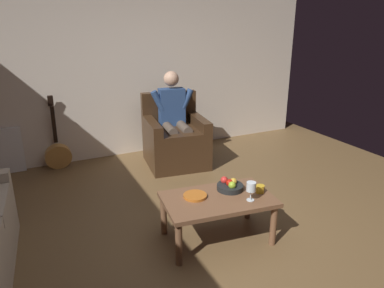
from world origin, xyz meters
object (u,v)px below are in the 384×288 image
Objects in this scene: person_seated at (174,116)px; wine_glass_near at (251,188)px; coffee_table at (218,204)px; candle_jar at (260,189)px; guitar at (58,153)px; fruit_bowl at (230,186)px; armchair at (175,140)px; decorative_dish at (195,196)px.

wine_glass_near is at bearing 93.16° from person_seated.
coffee_table is 6.01× the size of wine_glass_near.
coffee_table is 13.40× the size of candle_jar.
guitar is 2.70m from fruit_bowl.
guitar is 12.79× the size of candle_jar.
armchair is 2.01m from candle_jar.
coffee_table is 4.91× the size of decorative_dish.
candle_jar is (-0.01, 2.01, -0.23)m from person_seated.
person_seated reaches higher than armchair.
decorative_dish is at bearing 80.00° from person_seated.
coffee_table is at bearing 26.92° from fruit_bowl.
person_seated reaches higher than wine_glass_near.
fruit_bowl reaches higher than candle_jar.
guitar is at bearing -60.58° from fruit_bowl.
candle_jar is at bearing 168.45° from coffee_table.
armchair is at bearing -94.32° from wine_glass_near.
candle_jar is (-0.59, 0.18, 0.02)m from decorative_dish.
person_seated is 6.00× the size of decorative_dish.
armchair is 2.11m from wine_glass_near.
guitar reaches higher than wine_glass_near.
decorative_dish is at bearing -28.46° from coffee_table.
wine_glass_near is at bearing 144.13° from coffee_table.
decorative_dish reaches higher than coffee_table.
decorative_dish is (0.58, 1.82, 0.10)m from armchair.
armchair is 1.84m from fruit_bowl.
decorative_dish is at bearing 112.22° from guitar.
fruit_bowl is at bearing 119.42° from guitar.
fruit_bowl is at bearing -78.81° from wine_glass_near.
person_seated is 2.03m from candle_jar.
guitar is (1.53, -0.52, -0.12)m from armchair.
person_seated is at bearing -96.58° from fruit_bowl.
coffee_table is at bearing 151.54° from decorative_dish.
guitar reaches higher than fruit_bowl.
armchair is 3.90× the size of fruit_bowl.
armchair is 5.55× the size of wine_glass_near.
wine_glass_near is 0.21m from candle_jar.
armchair is at bearing 90.00° from person_seated.
candle_jar reaches higher than coffee_table.
candle_jar is at bearing 97.79° from armchair.
guitar is at bearing -65.00° from coffee_table.
guitar is (1.14, -2.43, -0.15)m from coffee_table.
decorative_dish is (0.42, -0.27, -0.11)m from wine_glass_near.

